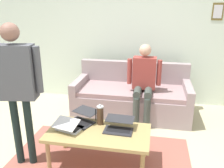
% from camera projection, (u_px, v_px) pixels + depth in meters
% --- Properties ---
extents(ground_plane, '(7.68, 7.68, 0.00)m').
position_uv_depth(ground_plane, '(102.00, 164.00, 2.92)').
color(ground_plane, '#BBB08C').
extents(area_rug, '(2.24, 1.72, 0.01)m').
position_uv_depth(area_rug, '(97.00, 168.00, 2.83)').
color(area_rug, '#9E564A').
rests_on(area_rug, ground_plane).
extents(back_wall, '(7.04, 0.11, 2.70)m').
position_uv_depth(back_wall, '(127.00, 33.00, 4.53)').
color(back_wall, silver).
rests_on(back_wall, ground_plane).
extents(couch, '(1.99, 0.89, 0.88)m').
position_uv_depth(couch, '(132.00, 97.00, 4.19)').
color(couch, gray).
rests_on(couch, ground_plane).
extents(coffee_table, '(1.21, 0.62, 0.45)m').
position_uv_depth(coffee_table, '(98.00, 135.00, 2.80)').
color(coffee_table, '#A38B53').
rests_on(coffee_table, ground_plane).
extents(laptop_left, '(0.43, 0.45, 0.13)m').
position_uv_depth(laptop_left, '(83.00, 119.00, 2.99)').
color(laptop_left, '#28282D').
rests_on(laptop_left, coffee_table).
extents(laptop_center, '(0.35, 0.32, 0.12)m').
position_uv_depth(laptop_center, '(119.00, 126.00, 2.81)').
color(laptop_center, '#28282D').
rests_on(laptop_center, coffee_table).
extents(laptop_right, '(0.35, 0.34, 0.14)m').
position_uv_depth(laptop_right, '(69.00, 127.00, 2.81)').
color(laptop_right, silver).
rests_on(laptop_right, coffee_table).
extents(french_press, '(0.11, 0.08, 0.27)m').
position_uv_depth(french_press, '(100.00, 115.00, 2.92)').
color(french_press, '#4C3323').
rests_on(french_press, coffee_table).
extents(person_standing, '(0.60, 0.25, 1.70)m').
position_uv_depth(person_standing, '(16.00, 79.00, 2.61)').
color(person_standing, '#1A2826').
rests_on(person_standing, ground_plane).
extents(person_seated, '(0.55, 0.51, 1.28)m').
position_uv_depth(person_seated, '(144.00, 79.00, 3.80)').
color(person_seated, '#3E4741').
rests_on(person_seated, ground_plane).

